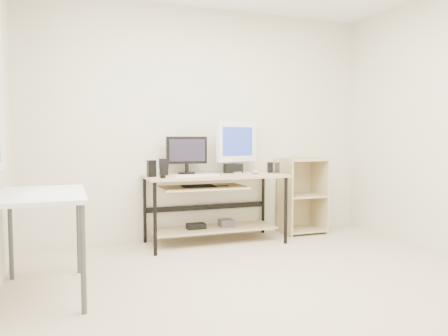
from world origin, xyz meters
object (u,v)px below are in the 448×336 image
at_px(shelf_unit, 300,195).
at_px(black_monitor, 187,153).
at_px(audio_controller, 152,169).
at_px(white_imac, 237,143).
at_px(desk, 212,194).
at_px(side_table, 42,204).

relative_size(shelf_unit, black_monitor, 2.01).
bearing_deg(audio_controller, white_imac, -1.82).
distance_m(desk, side_table, 1.97).
bearing_deg(audio_controller, desk, -7.56).
xyz_separation_m(side_table, audio_controller, (0.98, 0.99, 0.16)).
relative_size(black_monitor, audio_controller, 2.63).
bearing_deg(shelf_unit, white_imac, -178.67).
height_order(side_table, shelf_unit, shelf_unit).
distance_m(side_table, black_monitor, 1.89).
relative_size(white_imac, audio_controller, 3.42).
distance_m(desk, audio_controller, 0.74).
bearing_deg(white_imac, shelf_unit, -16.39).
xyz_separation_m(desk, white_imac, (0.34, 0.14, 0.55)).
bearing_deg(shelf_unit, audio_controller, -172.79).
height_order(desk, black_monitor, black_monitor).
distance_m(shelf_unit, audio_controller, 1.90).
bearing_deg(black_monitor, audio_controller, -144.66).
bearing_deg(audio_controller, shelf_unit, -6.58).
bearing_deg(black_monitor, white_imac, 4.46).
xyz_separation_m(desk, black_monitor, (-0.24, 0.16, 0.45)).
distance_m(side_table, white_imac, 2.36).
relative_size(shelf_unit, audio_controller, 5.31).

